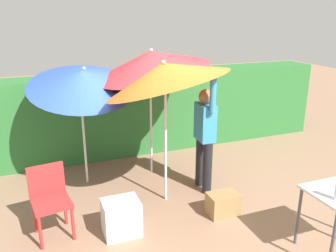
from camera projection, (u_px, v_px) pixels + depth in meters
name	position (u px, v px, depth m)	size (l,w,h in m)	color
ground_plane	(175.00, 203.00, 5.12)	(24.00, 24.00, 0.00)	#937056
hedge_row	(132.00, 113.00, 6.85)	(8.00, 0.70, 1.55)	#2D7033
umbrella_rainbow	(165.00, 74.00, 4.61)	(1.78, 1.72, 2.35)	silver
umbrella_orange	(82.00, 79.00, 5.24)	(1.64, 1.65, 2.07)	silver
umbrella_yellow	(151.00, 61.00, 5.51)	(1.87, 1.84, 2.25)	silver
person_vendor	(205.00, 133.00, 5.26)	(0.24, 0.55, 1.88)	black
chair_plastic	(50.00, 197.00, 4.28)	(0.50, 0.50, 0.89)	#B72D2D
cooler_box	(121.00, 217.00, 4.37)	(0.45, 0.36, 0.46)	silver
crate_cardboard	(223.00, 204.00, 4.81)	(0.42, 0.28, 0.31)	#9E7A4C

